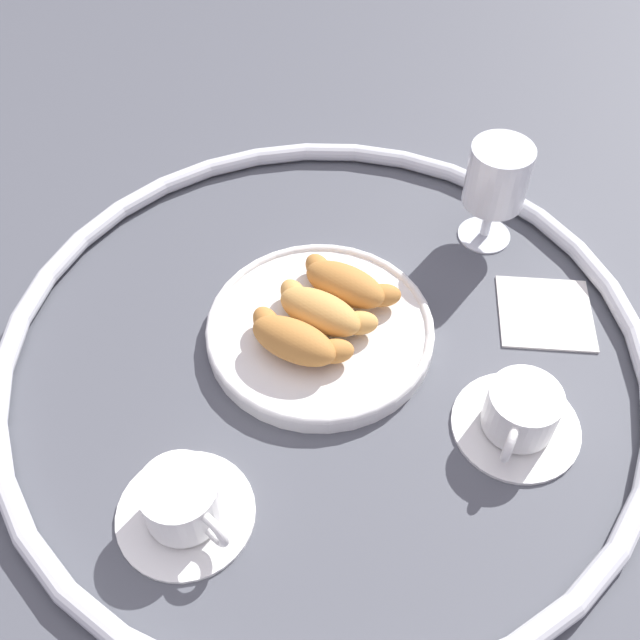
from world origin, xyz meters
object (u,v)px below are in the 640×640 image
Objects in this scene: croissant_extra at (346,284)px; folded_napkin at (546,312)px; pastry_plate at (320,330)px; croissant_small at (321,311)px; coffee_cup_far at (520,415)px; coffee_cup_near at (183,504)px; croissant_large at (295,340)px; juice_glass_left at (497,181)px.

croissant_extra is 0.24m from folded_napkin.
folded_napkin is at bearing 16.00° from croissant_extra.
croissant_small is at bearing 78.27° from pastry_plate.
croissant_small reaches higher than coffee_cup_far.
coffee_cup_near is at bearing -101.90° from pastry_plate.
coffee_cup_near is (-0.05, -0.25, 0.01)m from pastry_plate.
folded_napkin is (0.01, 0.17, -0.02)m from coffee_cup_far.
croissant_small is (0.01, 0.05, 0.00)m from croissant_large.
croissant_large is 0.99× the size of coffee_cup_near.
coffee_cup_near is (-0.04, -0.21, -0.02)m from croissant_large.
croissant_small is 1.00× the size of croissant_extra.
coffee_cup_near reaches higher than folded_napkin.
croissant_extra is 0.24m from coffee_cup_far.
coffee_cup_near is 0.97× the size of juice_glass_left.
juice_glass_left is (-0.08, 0.28, 0.07)m from coffee_cup_far.
juice_glass_left is 0.17m from folded_napkin.
juice_glass_left is (0.20, 0.48, 0.07)m from coffee_cup_near.
coffee_cup_far reaches higher than folded_napkin.
pastry_plate is 0.26m from coffee_cup_near.
coffee_cup_far is (0.23, -0.05, 0.01)m from pastry_plate.
pastry_plate is 2.38× the size of folded_napkin.
croissant_extra reaches higher than coffee_cup_near.
coffee_cup_near is 1.24× the size of folded_napkin.
coffee_cup_far is 1.24× the size of folded_napkin.
pastry_plate is at bearing -123.66° from juice_glass_left.
croissant_extra is at bearing -164.00° from folded_napkin.
juice_glass_left is 1.27× the size of folded_napkin.
coffee_cup_far is at bearing -25.21° from croissant_extra.
croissant_extra is (0.01, 0.05, 0.03)m from pastry_plate.
juice_glass_left reaches higher than croissant_extra.
pastry_plate is 1.94× the size of croissant_large.
coffee_cup_near is at bearing -100.82° from croissant_large.
croissant_large and croissant_extra have the same top height.
juice_glass_left reaches higher than coffee_cup_near.
juice_glass_left is at bearing 58.81° from croissant_large.
croissant_small is at bearing 166.65° from coffee_cup_far.
croissant_extra reaches higher than coffee_cup_far.
croissant_extra is 0.99× the size of coffee_cup_near.
juice_glass_left is at bearing 56.09° from croissant_small.
coffee_cup_near is 0.47m from folded_napkin.
croissant_small is at bearing -154.95° from folded_napkin.
coffee_cup_far is (0.29, 0.20, 0.00)m from coffee_cup_near.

